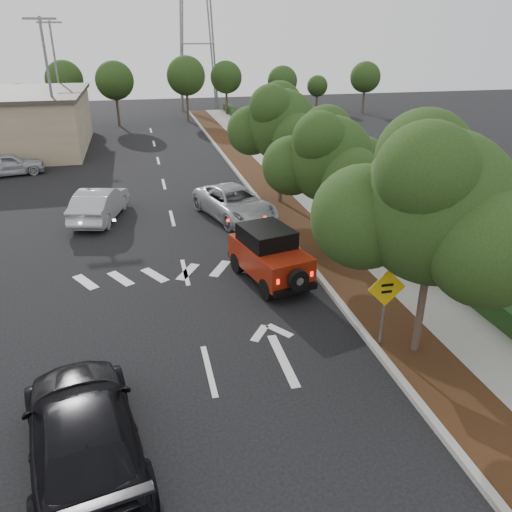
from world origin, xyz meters
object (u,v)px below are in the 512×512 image
object	(u,v)px
red_jeep	(268,254)
silver_suv_ahead	(235,203)
speed_hump_sign	(385,297)
black_suv_oncoming	(83,431)

from	to	relation	value
red_jeep	silver_suv_ahead	bearing A→B (deg)	75.42
silver_suv_ahead	speed_hump_sign	size ratio (longest dim) A/B	2.29
red_jeep	black_suv_oncoming	bearing A→B (deg)	-141.70
speed_hump_sign	silver_suv_ahead	bearing A→B (deg)	100.42
silver_suv_ahead	black_suv_oncoming	xyz separation A→B (m)	(-5.77, -13.78, 0.05)
red_jeep	speed_hump_sign	distance (m)	5.26
red_jeep	speed_hump_sign	xyz separation A→B (m)	(1.99, -4.84, 0.60)
red_jeep	black_suv_oncoming	size ratio (longest dim) A/B	0.74
speed_hump_sign	black_suv_oncoming	bearing A→B (deg)	-161.77
silver_suv_ahead	red_jeep	bearing A→B (deg)	-107.77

